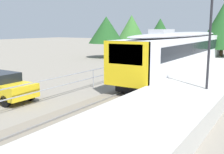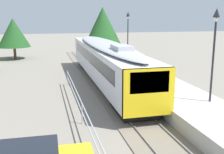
% 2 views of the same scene
% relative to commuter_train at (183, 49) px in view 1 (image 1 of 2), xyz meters
% --- Properties ---
extents(ground_plane, '(160.00, 160.00, 0.00)m').
position_rel_commuter_train_xyz_m(ground_plane, '(-3.00, -7.85, -2.15)').
color(ground_plane, gray).
extents(track_rails, '(3.20, 60.00, 0.14)m').
position_rel_commuter_train_xyz_m(track_rails, '(0.00, -7.85, -2.12)').
color(track_rails, slate).
rests_on(track_rails, ground).
extents(commuter_train, '(2.82, 20.99, 3.74)m').
position_rel_commuter_train_xyz_m(commuter_train, '(0.00, 0.00, 0.00)').
color(commuter_train, silver).
rests_on(commuter_train, track_rails).
extents(station_platform, '(3.90, 60.00, 0.90)m').
position_rel_commuter_train_xyz_m(station_platform, '(3.25, -7.85, -1.70)').
color(station_platform, '#B7B5AD').
rests_on(station_platform, ground).
extents(platform_lamp_mid_platform, '(0.34, 0.34, 5.35)m').
position_rel_commuter_train_xyz_m(platform_lamp_mid_platform, '(4.21, -9.39, 2.47)').
color(platform_lamp_mid_platform, '#232328').
rests_on(platform_lamp_mid_platform, station_platform).
extents(parked_hatchback_yellow, '(4.03, 1.83, 1.53)m').
position_rel_commuter_train_xyz_m(parked_hatchback_yellow, '(-5.66, -14.20, -1.36)').
color(parked_hatchback_yellow, gold).
rests_on(parked_hatchback_yellow, ground).
extents(tree_behind_carpark, '(4.37, 4.37, 5.52)m').
position_rel_commuter_train_xyz_m(tree_behind_carpark, '(-9.01, 16.71, 1.44)').
color(tree_behind_carpark, brown).
rests_on(tree_behind_carpark, ground).
extents(tree_behind_station_far, '(4.85, 4.85, 5.57)m').
position_rel_commuter_train_xyz_m(tree_behind_station_far, '(-13.10, 7.68, 1.61)').
color(tree_behind_station_far, brown).
rests_on(tree_behind_station_far, ground).
extents(tree_distant_left, '(4.69, 4.69, 6.25)m').
position_rel_commuter_train_xyz_m(tree_distant_left, '(-14.81, 18.17, 2.04)').
color(tree_distant_left, brown).
rests_on(tree_distant_left, ground).
extents(tree_distant_centre, '(5.03, 5.03, 6.82)m').
position_rel_commuter_train_xyz_m(tree_distant_centre, '(1.60, 8.72, 2.14)').
color(tree_distant_centre, brown).
rests_on(tree_distant_centre, ground).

